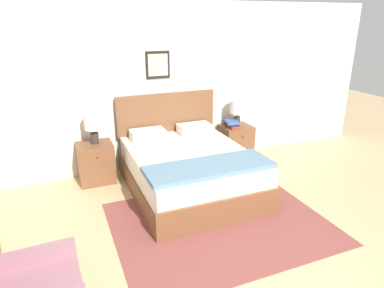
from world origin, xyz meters
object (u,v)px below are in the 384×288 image
nightstand_near_window (96,163)px  nightstand_by_door (236,142)px  bed (189,169)px  table_lamp_near_window (93,124)px  table_lamp_by_door (238,108)px

nightstand_near_window → nightstand_by_door: same height
bed → nightstand_near_window: bed is taller
table_lamp_near_window → table_lamp_by_door: size_ratio=1.00×
nightstand_near_window → nightstand_by_door: 2.38m
bed → table_lamp_near_window: bearing=145.3°
nightstand_by_door → nightstand_near_window: bearing=180.0°
bed → table_lamp_by_door: bearing=33.8°
nightstand_by_door → table_lamp_by_door: bearing=47.9°
nightstand_by_door → table_lamp_near_window: size_ratio=1.36×
bed → nightstand_near_window: bearing=146.5°
bed → nightstand_by_door: 1.43m
nightstand_near_window → bed: bearing=-33.5°
table_lamp_by_door → nightstand_near_window: bearing=-179.5°
nightstand_near_window → table_lamp_by_door: table_lamp_by_door is taller
nightstand_near_window → table_lamp_by_door: bearing=0.5°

